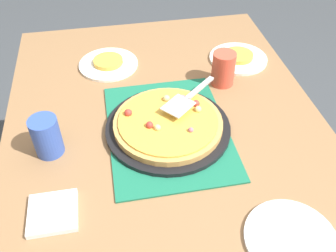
# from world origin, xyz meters

# --- Properties ---
(dining_table) EXTENTS (1.40, 1.00, 0.75)m
(dining_table) POSITION_xyz_m (0.00, 0.00, 0.64)
(dining_table) COLOR olive
(dining_table) RESTS_ON ground_plane
(placemat) EXTENTS (0.48, 0.36, 0.01)m
(placemat) POSITION_xyz_m (0.00, 0.00, 0.75)
(placemat) COLOR #196B4C
(placemat) RESTS_ON dining_table
(pizza_pan) EXTENTS (0.38, 0.38, 0.01)m
(pizza_pan) POSITION_xyz_m (0.00, 0.00, 0.76)
(pizza_pan) COLOR black
(pizza_pan) RESTS_ON placemat
(pizza) EXTENTS (0.33, 0.33, 0.04)m
(pizza) POSITION_xyz_m (-0.00, 0.00, 0.78)
(pizza) COLOR tan
(pizza) RESTS_ON pizza_pan
(plate_near_left) EXTENTS (0.22, 0.22, 0.01)m
(plate_near_left) POSITION_xyz_m (-0.39, -0.16, 0.76)
(plate_near_left) COLOR white
(plate_near_left) RESTS_ON dining_table
(plate_far_right) EXTENTS (0.22, 0.22, 0.01)m
(plate_far_right) POSITION_xyz_m (-0.34, 0.34, 0.76)
(plate_far_right) COLOR white
(plate_far_right) RESTS_ON dining_table
(plate_side) EXTENTS (0.22, 0.22, 0.01)m
(plate_side) POSITION_xyz_m (0.42, 0.22, 0.76)
(plate_side) COLOR white
(plate_side) RESTS_ON dining_table
(served_slice_left) EXTENTS (0.11, 0.11, 0.02)m
(served_slice_left) POSITION_xyz_m (-0.39, -0.16, 0.77)
(served_slice_left) COLOR gold
(served_slice_left) RESTS_ON plate_near_left
(served_slice_right) EXTENTS (0.11, 0.11, 0.02)m
(served_slice_right) POSITION_xyz_m (-0.34, 0.34, 0.77)
(served_slice_right) COLOR gold
(served_slice_right) RESTS_ON plate_far_right
(cup_near) EXTENTS (0.08, 0.08, 0.12)m
(cup_near) POSITION_xyz_m (0.02, -0.35, 0.81)
(cup_near) COLOR #3351AD
(cup_near) RESTS_ON dining_table
(cup_corner) EXTENTS (0.08, 0.08, 0.12)m
(cup_corner) POSITION_xyz_m (-0.21, 0.23, 0.81)
(cup_corner) COLOR #E04C38
(cup_corner) RESTS_ON dining_table
(pizza_server) EXTENTS (0.18, 0.20, 0.01)m
(pizza_server) POSITION_xyz_m (-0.06, 0.07, 0.82)
(pizza_server) COLOR silver
(pizza_server) RESTS_ON pizza
(napkin_stack) EXTENTS (0.12, 0.12, 0.02)m
(napkin_stack) POSITION_xyz_m (0.24, -0.33, 0.76)
(napkin_stack) COLOR white
(napkin_stack) RESTS_ON dining_table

